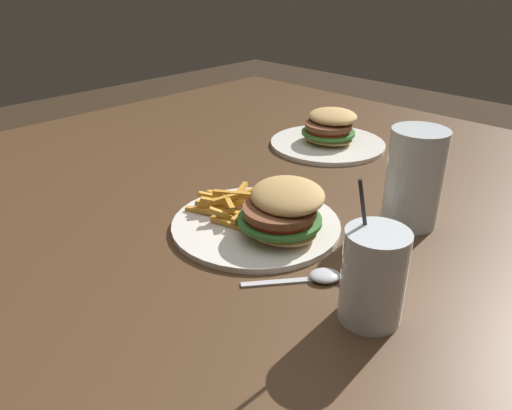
# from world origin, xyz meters

# --- Properties ---
(dining_table) EXTENTS (1.56, 1.42, 0.76)m
(dining_table) POSITION_xyz_m (0.00, 0.00, 0.66)
(dining_table) COLOR #4C331E
(dining_table) RESTS_ON ground_plane
(meal_plate_near) EXTENTS (0.29, 0.29, 0.10)m
(meal_plate_near) POSITION_xyz_m (0.10, -0.15, 0.79)
(meal_plate_near) COLOR white
(meal_plate_near) RESTS_ON dining_table
(beer_glass) EXTENTS (0.09, 0.09, 0.17)m
(beer_glass) POSITION_xyz_m (0.25, 0.04, 0.84)
(beer_glass) COLOR silver
(beer_glass) RESTS_ON dining_table
(juice_glass) EXTENTS (0.08, 0.08, 0.19)m
(juice_glass) POSITION_xyz_m (0.34, -0.23, 0.82)
(juice_glass) COLOR silver
(juice_glass) RESTS_ON dining_table
(spoon) EXTENTS (0.11, 0.13, 0.01)m
(spoon) POSITION_xyz_m (0.25, -0.20, 0.77)
(spoon) COLOR silver
(spoon) RESTS_ON dining_table
(meal_plate_far) EXTENTS (0.28, 0.28, 0.09)m
(meal_plate_far) POSITION_xyz_m (-0.09, 0.27, 0.79)
(meal_plate_far) COLOR white
(meal_plate_far) RESTS_ON dining_table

